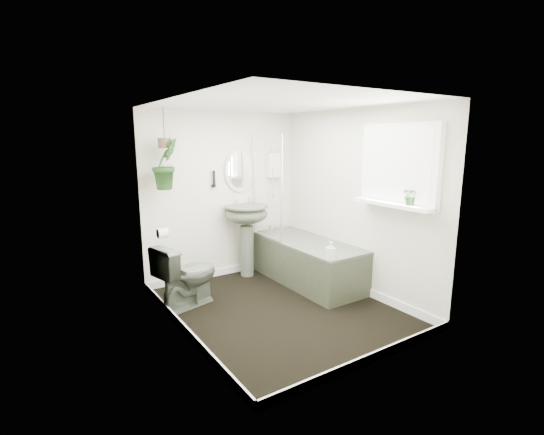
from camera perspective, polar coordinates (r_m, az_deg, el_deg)
floor at (r=4.70m, az=1.03°, el=-13.08°), size 2.30×2.80×0.02m
ceiling at (r=4.29m, az=1.14°, el=16.37°), size 2.30×2.80×0.02m
wall_back at (r=5.56m, az=-7.12°, el=3.16°), size 2.30×0.02×2.30m
wall_front at (r=3.31m, az=14.95°, el=-2.78°), size 2.30×0.02×2.30m
wall_left at (r=3.83m, az=-13.43°, el=-0.78°), size 0.02×2.80×2.30m
wall_right at (r=5.08m, az=11.97°, el=2.24°), size 0.02×2.80×2.30m
skirting at (r=4.68m, az=1.03°, el=-12.41°), size 2.30×2.80×0.10m
bathtub at (r=5.41m, az=5.11°, el=-6.37°), size 0.72×1.72×0.58m
bath_screen at (r=5.40m, az=-0.69°, el=4.41°), size 0.04×0.72×1.40m
shower_box at (r=5.85m, az=0.20°, el=7.60°), size 0.20×0.10×0.35m
oval_mirror at (r=5.60m, az=-4.71°, el=6.88°), size 0.46×0.03×0.62m
wall_sconce at (r=5.42m, az=-8.38°, el=5.58°), size 0.04×0.04×0.22m
toilet_roll_holder at (r=4.55m, az=-15.58°, el=-2.20°), size 0.11×0.11×0.11m
window_recess at (r=4.51m, az=17.93°, el=7.20°), size 0.08×1.00×0.90m
window_sill at (r=4.50m, az=17.04°, el=1.86°), size 0.18×1.00×0.04m
window_blinds at (r=4.48m, az=17.56°, el=7.19°), size 0.01×0.86×0.76m
toilet at (r=4.74m, az=-12.18°, el=-8.08°), size 0.83×0.60×0.76m
pedestal_sink at (r=5.60m, az=-3.66°, el=-3.34°), size 0.71×0.65×1.03m
sill_plant at (r=4.38m, az=19.44°, el=3.12°), size 0.24×0.22×0.21m
hanging_plant at (r=4.97m, az=-15.13°, el=7.50°), size 0.41×0.37×0.62m
soap_bottle at (r=4.54m, az=8.48°, el=-4.76°), size 0.12×0.12×0.21m
hanging_pot at (r=4.96m, az=-15.28°, el=10.35°), size 0.16×0.16×0.12m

